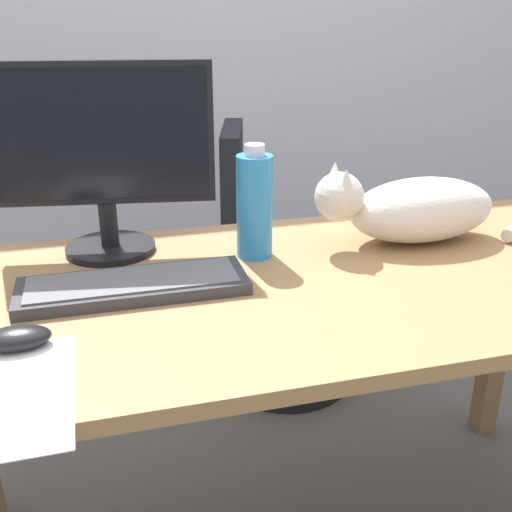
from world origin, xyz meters
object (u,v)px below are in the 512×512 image
(monitor, at_px, (102,153))
(cat, at_px, (414,208))
(office_chair, at_px, (273,278))
(keyboard, at_px, (133,285))
(computer_mouse, at_px, (16,338))
(water_bottle, at_px, (255,205))

(monitor, relative_size, cat, 0.78)
(office_chair, relative_size, cat, 1.49)
(monitor, xyz_separation_m, cat, (0.69, -0.12, -0.15))
(keyboard, bearing_deg, monitor, 98.32)
(office_chair, xyz_separation_m, computer_mouse, (-0.71, -0.92, 0.38))
(cat, height_order, water_bottle, water_bottle)
(monitor, height_order, computer_mouse, monitor)
(keyboard, relative_size, computer_mouse, 4.00)
(monitor, distance_m, cat, 0.71)
(keyboard, bearing_deg, office_chair, 55.93)
(cat, distance_m, computer_mouse, 0.90)
(monitor, distance_m, water_bottle, 0.35)
(cat, height_order, computer_mouse, cat)
(computer_mouse, bearing_deg, cat, 17.92)
(monitor, xyz_separation_m, computer_mouse, (-0.17, -0.39, -0.21))
(monitor, relative_size, computer_mouse, 4.35)
(keyboard, xyz_separation_m, computer_mouse, (-0.20, -0.16, 0.00))
(keyboard, height_order, water_bottle, water_bottle)
(water_bottle, bearing_deg, keyboard, -156.09)
(computer_mouse, bearing_deg, water_bottle, 31.11)
(office_chair, height_order, cat, cat)
(computer_mouse, bearing_deg, monitor, 67.06)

